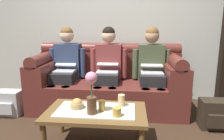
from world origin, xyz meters
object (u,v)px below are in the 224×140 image
object	(u,v)px
cup_far_center	(117,112)
cup_near_right	(102,105)
cup_near_left	(121,100)
person_left	(66,64)
backpack_right	(215,114)
snack_bowl	(77,104)
backpack_left	(9,103)
flower_vase	(91,92)
couch	(108,83)
person_right	(152,66)
coffee_table	(96,115)
person_middle	(108,65)

from	to	relation	value
cup_far_center	cup_near_right	bearing A→B (deg)	142.82
cup_near_left	person_left	bearing A→B (deg)	132.72
cup_near_left	backpack_right	bearing A→B (deg)	19.88
snack_bowl	cup_near_left	distance (m)	0.46
cup_near_left	backpack_left	size ratio (longest dim) A/B	0.35
flower_vase	backpack_left	size ratio (longest dim) A/B	1.19
flower_vase	person_left	bearing A→B (deg)	117.60
person_left	flower_vase	xyz separation A→B (m)	(0.62, -1.19, -0.03)
couch	person_left	distance (m)	0.70
person_right	couch	bearing A→B (deg)	179.68
cup_near_left	backpack_right	distance (m)	1.23
coffee_table	flower_vase	bearing A→B (deg)	-101.20
person_left	flower_vase	distance (m)	1.34
backpack_left	couch	bearing A→B (deg)	17.69
coffee_table	cup_far_center	distance (m)	0.28
person_middle	person_right	xyz separation A→B (m)	(0.64, 0.00, -0.00)
person_middle	backpack_left	world-z (taller)	person_middle
snack_bowl	cup_near_right	xyz separation A→B (m)	(0.26, -0.04, 0.01)
flower_vase	snack_bowl	size ratio (longest dim) A/B	3.05
cup_near_left	backpack_left	distance (m)	1.71
person_middle	cup_near_right	distance (m)	1.12
person_middle	cup_near_right	bearing A→B (deg)	-86.61
person_left	coffee_table	world-z (taller)	person_left
cup_near_right	cup_far_center	xyz separation A→B (m)	(0.16, -0.12, -0.01)
backpack_left	snack_bowl	bearing A→B (deg)	-29.01
couch	cup_near_right	bearing A→B (deg)	-86.62
coffee_table	couch	bearing A→B (deg)	90.00
person_middle	flower_vase	bearing A→B (deg)	-90.97
backpack_right	cup_near_left	bearing A→B (deg)	-160.12
cup_near_right	backpack_right	world-z (taller)	cup_near_right
person_middle	person_left	bearing A→B (deg)	179.98
person_middle	cup_near_right	size ratio (longest dim) A/B	11.77
backpack_right	person_middle	bearing A→B (deg)	157.78
coffee_table	backpack_left	xyz separation A→B (m)	(-1.35, 0.66, -0.18)
cup_near_right	cup_far_center	distance (m)	0.20
flower_vase	cup_near_right	distance (m)	0.20
person_left	cup_near_left	distance (m)	1.33
cup_near_left	cup_far_center	size ratio (longest dim) A/B	1.49
coffee_table	cup_near_right	bearing A→B (deg)	-14.24
backpack_right	backpack_left	size ratio (longest dim) A/B	1.03
backpack_right	flower_vase	bearing A→B (deg)	-155.78
coffee_table	flower_vase	distance (m)	0.29
couch	cup_near_right	distance (m)	1.11
person_left	backpack_right	xyz separation A→B (m)	(2.01, -0.56, -0.48)
person_right	snack_bowl	bearing A→B (deg)	-128.16
person_middle	person_right	world-z (taller)	same
person_right	backpack_left	world-z (taller)	person_right
cup_near_left	cup_near_right	xyz separation A→B (m)	(-0.19, -0.14, -0.01)
coffee_table	cup_near_left	bearing A→B (deg)	25.44
snack_bowl	cup_near_right	distance (m)	0.27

